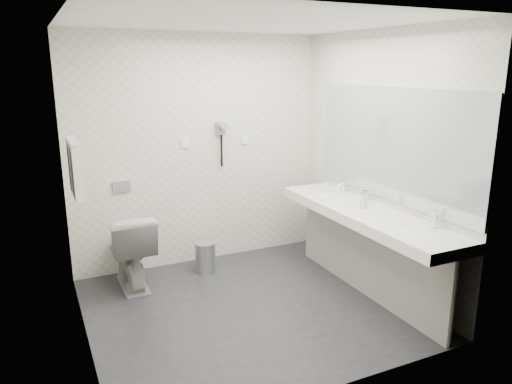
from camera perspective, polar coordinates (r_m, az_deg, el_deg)
floor at (r=4.61m, az=-0.92°, el=-13.39°), size 2.80×2.80×0.00m
ceiling at (r=4.08m, az=-1.07°, el=19.35°), size 2.80×2.80×0.00m
wall_back at (r=5.36m, az=-6.73°, el=4.70°), size 2.80×0.00×2.80m
wall_front at (r=3.07m, az=9.04°, el=-2.84°), size 2.80×0.00×2.80m
wall_left at (r=3.83m, az=-20.45°, el=-0.10°), size 0.00×2.60×2.60m
wall_right at (r=4.90m, az=14.14°, el=3.43°), size 0.00×2.60×2.60m
vanity_counter at (r=4.69m, az=12.72°, el=-2.66°), size 0.55×2.20×0.10m
vanity_panel at (r=4.84m, az=12.68°, el=-7.43°), size 0.03×2.15×0.75m
vanity_post_near at (r=4.17m, az=21.92°, el=-11.88°), size 0.06×0.06×0.75m
vanity_post_far at (r=5.66m, az=6.49°, el=-3.91°), size 0.06×0.06×0.75m
mirror at (r=4.71m, az=15.68°, el=5.36°), size 0.02×2.20×1.05m
basin_near at (r=4.21m, az=18.15°, el=-4.51°), size 0.40×0.31×0.05m
basin_far at (r=5.18m, az=8.37°, el=-0.39°), size 0.40×0.31×0.05m
faucet_near at (r=4.32m, az=20.14°, el=-2.96°), size 0.04×0.04×0.15m
faucet_far at (r=5.27m, az=10.17°, el=0.79°), size 0.04×0.04×0.15m
soap_bottle_a at (r=4.72m, az=12.48°, el=-1.14°), size 0.07×0.07×0.12m
soap_bottle_b at (r=4.85m, az=12.43°, el=-0.87°), size 0.10×0.10×0.09m
glass_left at (r=4.99m, az=12.64°, el=-0.41°), size 0.07×0.07×0.10m
toilet at (r=5.05m, az=-14.51°, el=-6.52°), size 0.43×0.76×0.77m
flush_plate at (r=5.21m, az=-15.47°, el=0.60°), size 0.18×0.02×0.12m
pedal_bin at (r=5.31m, az=-5.96°, el=-7.66°), size 0.28×0.28×0.31m
bin_lid at (r=5.25m, az=-6.01°, el=-6.01°), size 0.22×0.22×0.02m
towel_rail at (r=4.32m, az=-20.82°, el=5.51°), size 0.02×0.62×0.02m
towel_near at (r=4.22m, az=-20.26°, el=2.32°), size 0.07×0.24×0.48m
towel_far at (r=4.49m, az=-20.60°, el=2.99°), size 0.07×0.24×0.48m
dryer_cradle at (r=5.38m, az=-4.16°, el=7.49°), size 0.10×0.04×0.14m
dryer_barrel at (r=5.31m, az=-3.89°, el=7.73°), size 0.08×0.14×0.08m
dryer_cord at (r=5.40m, az=-4.05°, el=4.84°), size 0.02×0.02×0.35m
switch_plate_a at (r=5.29m, az=-8.26°, el=5.61°), size 0.09×0.02×0.09m
switch_plate_b at (r=5.53m, az=-1.28°, el=6.15°), size 0.09×0.02×0.09m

